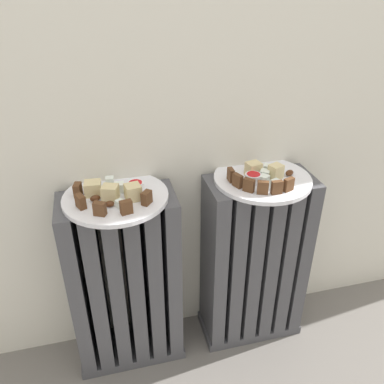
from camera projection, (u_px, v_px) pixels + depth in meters
name	position (u px, v px, depth m)	size (l,w,h in m)	color
radiator_left	(125.00, 284.00, 1.21)	(0.33, 0.16, 0.59)	#47474C
radiator_right	(254.00, 262.00, 1.30)	(0.33, 0.16, 0.59)	#47474C
plate_left	(116.00, 197.00, 1.06)	(0.28, 0.28, 0.01)	white
plate_right	(262.00, 179.00, 1.15)	(0.28, 0.28, 0.01)	white
dark_cake_slice_left_0	(78.00, 190.00, 1.05)	(0.03, 0.02, 0.03)	#56351E
dark_cake_slice_left_1	(81.00, 202.00, 0.99)	(0.03, 0.02, 0.03)	#56351E
dark_cake_slice_left_2	(100.00, 209.00, 0.97)	(0.03, 0.02, 0.03)	#56351E
dark_cake_slice_left_3	(126.00, 207.00, 0.97)	(0.03, 0.02, 0.03)	#56351E
dark_cake_slice_left_4	(147.00, 198.00, 1.01)	(0.03, 0.02, 0.03)	#56351E
marble_cake_slice_left_0	(93.00, 188.00, 1.05)	(0.04, 0.04, 0.04)	beige
marble_cake_slice_left_1	(133.00, 192.00, 1.03)	(0.04, 0.04, 0.04)	beige
marble_cake_slice_left_2	(110.00, 193.00, 1.03)	(0.04, 0.04, 0.04)	beige
turkish_delight_left_0	(120.00, 187.00, 1.07)	(0.03, 0.03, 0.03)	white
turkish_delight_left_1	(109.00, 190.00, 1.06)	(0.02, 0.02, 0.02)	white
turkish_delight_left_2	(110.00, 181.00, 1.10)	(0.02, 0.02, 0.02)	white
turkish_delight_left_3	(120.00, 204.00, 1.00)	(0.02, 0.02, 0.02)	white
medjool_date_left_0	(110.00, 204.00, 1.00)	(0.02, 0.02, 0.01)	#4C2814
medjool_date_left_1	(95.00, 198.00, 1.03)	(0.03, 0.02, 0.02)	#4C2814
jam_bowl_left	(136.00, 185.00, 1.08)	(0.04, 0.04, 0.02)	white
dark_cake_slice_right_0	(231.00, 175.00, 1.12)	(0.03, 0.01, 0.04)	#56351E
dark_cake_slice_right_1	(238.00, 181.00, 1.09)	(0.03, 0.01, 0.04)	#56351E
dark_cake_slice_right_2	(249.00, 185.00, 1.06)	(0.03, 0.01, 0.04)	#56351E
dark_cake_slice_right_3	(263.00, 188.00, 1.05)	(0.03, 0.01, 0.04)	#56351E
dark_cake_slice_right_4	(277.00, 187.00, 1.05)	(0.03, 0.01, 0.04)	#56351E
dark_cake_slice_right_5	(289.00, 185.00, 1.07)	(0.03, 0.01, 0.04)	#56351E
marble_cake_slice_right_0	(253.00, 169.00, 1.15)	(0.04, 0.03, 0.04)	beige
marble_cake_slice_right_1	(276.00, 171.00, 1.13)	(0.04, 0.03, 0.04)	beige
turkish_delight_right_0	(264.00, 180.00, 1.11)	(0.02, 0.02, 0.02)	white
turkish_delight_right_1	(276.00, 184.00, 1.09)	(0.02, 0.02, 0.02)	white
turkish_delight_right_2	(265.00, 174.00, 1.13)	(0.03, 0.03, 0.03)	white
turkish_delight_right_3	(268.00, 169.00, 1.16)	(0.03, 0.03, 0.03)	white
medjool_date_right_0	(289.00, 173.00, 1.15)	(0.03, 0.02, 0.02)	#4C2814
medjool_date_right_1	(251.00, 167.00, 1.18)	(0.03, 0.02, 0.02)	#4C2814
jam_bowl_right	(253.00, 178.00, 1.11)	(0.05, 0.05, 0.03)	white
fork	(102.00, 191.00, 1.07)	(0.05, 0.09, 0.00)	#B7B7BC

